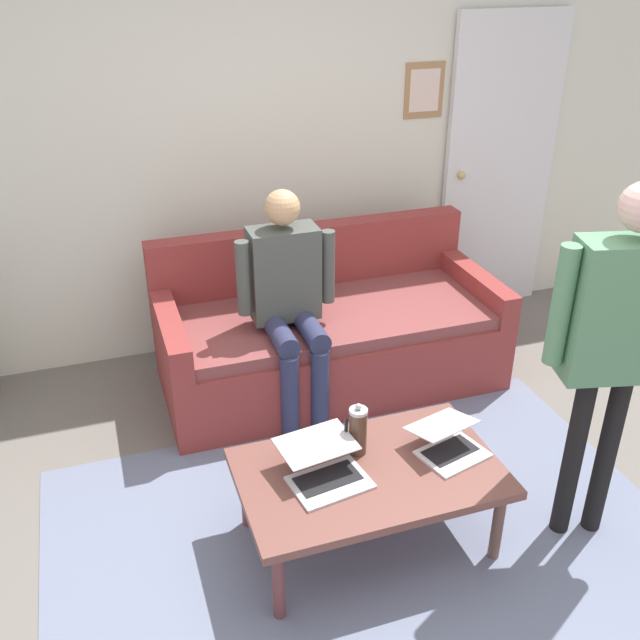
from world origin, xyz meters
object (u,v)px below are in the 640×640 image
coffee_table (370,477)px  laptop_left (325,469)px  couch (328,334)px  person_standing (618,327)px  person_seated (288,293)px  interior_door (499,169)px  laptop_center (449,444)px  french_press (358,431)px

coffee_table → laptop_left: (0.20, -0.01, 0.09)m
couch → person_standing: bearing=112.2°
coffee_table → couch: bearing=-101.8°
person_seated → interior_door: bearing=-154.6°
interior_door → couch: interior_door is taller
laptop_center → person_seated: 1.24m
laptop_center → french_press: (0.38, -0.13, 0.07)m
coffee_table → person_standing: (-0.94, 0.23, 0.69)m
laptop_center → coffee_table: bearing=0.4°
couch → person_seated: person_seated is taller
laptop_center → person_standing: (-0.57, 0.24, 0.61)m
person_standing → interior_door: bearing=-110.1°
coffee_table → person_standing: 1.19m
coffee_table → person_standing: bearing=166.1°
coffee_table → laptop_center: (-0.37, -0.00, 0.09)m
french_press → laptop_center: bearing=161.6°
person_seated → laptop_center: bearing=109.0°
interior_door → french_press: (1.76, 1.86, -0.50)m
couch → coffee_table: size_ratio=1.78×
laptop_center → french_press: french_press is taller
coffee_table → laptop_center: 0.38m
laptop_left → person_standing: person_standing is taller
interior_door → person_standing: (0.81, 2.22, 0.03)m
interior_door → coffee_table: (1.75, 1.99, -0.66)m
interior_door → laptop_left: 2.84m
laptop_center → person_standing: 0.86m
couch → laptop_left: couch is taller
couch → laptop_left: (0.49, 1.36, 0.15)m
french_press → person_seated: person_seated is taller
coffee_table → french_press: french_press is taller
coffee_table → french_press: size_ratio=4.39×
person_standing → laptop_left: bearing=-12.2°
couch → coffee_table: (0.29, 1.37, 0.06)m
coffee_table → person_seated: bearing=-89.0°
interior_door → laptop_center: interior_door is taller
laptop_center → french_press: bearing=-18.4°
laptop_center → laptop_left: bearing=-1.1°
couch → person_standing: (-0.65, 1.60, 0.75)m
laptop_center → person_seated: person_seated is taller
interior_door → couch: (1.47, 0.62, -0.72)m
interior_door → couch: bearing=22.8°
french_press → person_standing: size_ratio=0.16×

